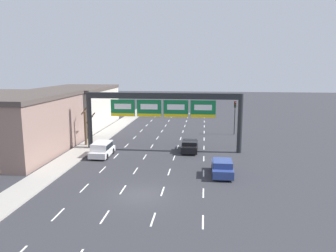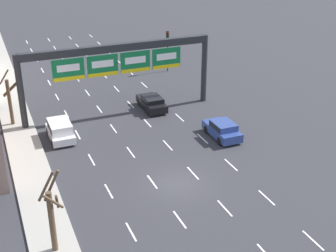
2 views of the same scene
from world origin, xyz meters
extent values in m
plane|color=#333338|center=(0.00, 0.00, 0.00)|extent=(220.00, 220.00, 0.00)
cube|color=#A8A399|center=(-9.65, 0.00, 0.07)|extent=(2.80, 110.00, 0.15)
cube|color=white|center=(-4.95, -4.00, 0.01)|extent=(0.12, 2.00, 0.01)
cube|color=white|center=(-4.95, 1.00, 0.01)|extent=(0.12, 2.00, 0.01)
cube|color=white|center=(-4.95, 6.00, 0.01)|extent=(0.12, 2.00, 0.01)
cube|color=white|center=(-4.95, 11.00, 0.01)|extent=(0.12, 2.00, 0.01)
cube|color=white|center=(-4.95, 16.00, 0.01)|extent=(0.12, 2.00, 0.01)
cube|color=white|center=(-4.95, 21.00, 0.01)|extent=(0.12, 2.00, 0.01)
cube|color=white|center=(-4.95, 26.00, 0.01)|extent=(0.12, 2.00, 0.01)
cube|color=white|center=(-4.95, 31.00, 0.01)|extent=(0.12, 2.00, 0.01)
cube|color=white|center=(-4.95, 36.00, 0.01)|extent=(0.12, 2.00, 0.01)
cube|color=white|center=(-4.95, 41.00, 0.01)|extent=(0.12, 2.00, 0.01)
cube|color=white|center=(-4.95, 46.00, 0.01)|extent=(0.12, 2.00, 0.01)
cube|color=white|center=(-1.65, -4.00, 0.01)|extent=(0.12, 2.00, 0.01)
cube|color=white|center=(-1.65, 1.00, 0.01)|extent=(0.12, 2.00, 0.01)
cube|color=white|center=(-1.65, 6.00, 0.01)|extent=(0.12, 2.00, 0.01)
cube|color=white|center=(-1.65, 11.00, 0.01)|extent=(0.12, 2.00, 0.01)
cube|color=white|center=(-1.65, 16.00, 0.01)|extent=(0.12, 2.00, 0.01)
cube|color=white|center=(-1.65, 21.00, 0.01)|extent=(0.12, 2.00, 0.01)
cube|color=white|center=(-1.65, 26.00, 0.01)|extent=(0.12, 2.00, 0.01)
cube|color=white|center=(-1.65, 31.00, 0.01)|extent=(0.12, 2.00, 0.01)
cube|color=white|center=(-1.65, 36.00, 0.01)|extent=(0.12, 2.00, 0.01)
cube|color=white|center=(-1.65, 41.00, 0.01)|extent=(0.12, 2.00, 0.01)
cube|color=white|center=(-1.65, 46.00, 0.01)|extent=(0.12, 2.00, 0.01)
cube|color=white|center=(1.65, -4.00, 0.01)|extent=(0.12, 2.00, 0.01)
cube|color=white|center=(1.65, 1.00, 0.01)|extent=(0.12, 2.00, 0.01)
cube|color=white|center=(1.65, 6.00, 0.01)|extent=(0.12, 2.00, 0.01)
cube|color=white|center=(1.65, 11.00, 0.01)|extent=(0.12, 2.00, 0.01)
cube|color=white|center=(1.65, 16.00, 0.01)|extent=(0.12, 2.00, 0.01)
cube|color=white|center=(1.65, 21.00, 0.01)|extent=(0.12, 2.00, 0.01)
cube|color=white|center=(1.65, 26.00, 0.01)|extent=(0.12, 2.00, 0.01)
cube|color=white|center=(1.65, 31.00, 0.01)|extent=(0.12, 2.00, 0.01)
cube|color=white|center=(1.65, 36.00, 0.01)|extent=(0.12, 2.00, 0.01)
cube|color=white|center=(1.65, 41.00, 0.01)|extent=(0.12, 2.00, 0.01)
cube|color=white|center=(1.65, 46.00, 0.01)|extent=(0.12, 2.00, 0.01)
cube|color=white|center=(4.95, -9.00, 0.01)|extent=(0.12, 2.00, 0.01)
cube|color=white|center=(4.95, -4.00, 0.01)|extent=(0.12, 2.00, 0.01)
cube|color=white|center=(4.95, 1.00, 0.01)|extent=(0.12, 2.00, 0.01)
cube|color=white|center=(4.95, 6.00, 0.01)|extent=(0.12, 2.00, 0.01)
cube|color=white|center=(4.95, 11.00, 0.01)|extent=(0.12, 2.00, 0.01)
cube|color=white|center=(4.95, 16.00, 0.01)|extent=(0.12, 2.00, 0.01)
cube|color=white|center=(4.95, 21.00, 0.01)|extent=(0.12, 2.00, 0.01)
cube|color=white|center=(4.95, 26.00, 0.01)|extent=(0.12, 2.00, 0.01)
cube|color=white|center=(4.95, 31.00, 0.01)|extent=(0.12, 2.00, 0.01)
cube|color=white|center=(4.95, 36.00, 0.01)|extent=(0.12, 2.00, 0.01)
cube|color=white|center=(4.95, 41.00, 0.01)|extent=(0.12, 2.00, 0.01)
cube|color=white|center=(4.95, 46.00, 0.01)|extent=(0.12, 2.00, 0.01)
cylinder|color=#232628|center=(-9.05, 14.15, 3.48)|extent=(0.58, 0.58, 6.96)
cylinder|color=#232628|center=(9.05, 14.15, 3.48)|extent=(0.58, 0.58, 6.96)
cube|color=#232628|center=(0.00, 14.15, 6.61)|extent=(18.10, 0.60, 0.70)
cube|color=#116B38|center=(-4.75, 13.81, 5.16)|extent=(2.92, 0.08, 2.00)
cube|color=white|center=(-4.75, 13.77, 5.34)|extent=(2.04, 0.02, 0.64)
cube|color=yellow|center=(-4.75, 13.77, 4.34)|extent=(2.86, 0.02, 0.36)
cube|color=#116B38|center=(-1.58, 13.81, 5.16)|extent=(2.92, 0.08, 2.00)
cube|color=white|center=(-1.58, 13.77, 5.34)|extent=(2.04, 0.02, 0.64)
cube|color=yellow|center=(-1.58, 13.77, 4.34)|extent=(2.86, 0.02, 0.36)
cube|color=#116B38|center=(1.58, 13.81, 5.16)|extent=(2.92, 0.08, 2.00)
cube|color=white|center=(1.58, 13.77, 5.34)|extent=(2.04, 0.02, 0.64)
cube|color=yellow|center=(1.58, 13.77, 4.34)|extent=(2.86, 0.02, 0.36)
cube|color=#116B38|center=(4.75, 13.81, 5.16)|extent=(2.92, 0.08, 2.00)
cube|color=white|center=(4.75, 13.77, 5.34)|extent=(2.04, 0.02, 0.64)
cube|color=yellow|center=(4.75, 13.77, 4.34)|extent=(2.86, 0.02, 0.36)
cube|color=black|center=(3.24, 14.06, 0.57)|extent=(1.86, 4.30, 0.74)
cube|color=black|center=(3.24, 13.80, 1.16)|extent=(1.71, 2.24, 0.44)
cube|color=black|center=(3.24, 13.80, 1.16)|extent=(1.74, 2.06, 0.31)
cylinder|color=black|center=(2.40, 15.35, 0.33)|extent=(0.22, 0.66, 0.66)
cylinder|color=black|center=(4.08, 15.35, 0.33)|extent=(0.22, 0.66, 0.66)
cylinder|color=black|center=(2.40, 12.76, 0.33)|extent=(0.22, 0.66, 0.66)
cylinder|color=black|center=(4.08, 12.76, 0.33)|extent=(0.22, 0.66, 0.66)
cube|color=silver|center=(-6.48, 10.73, 0.52)|extent=(1.94, 4.05, 0.64)
cube|color=silver|center=(-6.48, 10.69, 1.24)|extent=(1.78, 2.83, 0.79)
cube|color=black|center=(-6.48, 10.69, 1.24)|extent=(1.82, 2.61, 0.57)
cylinder|color=black|center=(-7.36, 11.94, 0.33)|extent=(0.22, 0.66, 0.66)
cylinder|color=black|center=(-5.60, 11.94, 0.33)|extent=(0.22, 0.66, 0.66)
cylinder|color=black|center=(-7.36, 9.51, 0.33)|extent=(0.22, 0.66, 0.66)
cylinder|color=black|center=(-5.60, 9.51, 0.33)|extent=(0.22, 0.66, 0.66)
cube|color=navy|center=(6.66, 5.70, 0.57)|extent=(1.88, 4.16, 0.75)
cube|color=navy|center=(6.66, 5.45, 1.22)|extent=(1.73, 2.17, 0.54)
cube|color=black|center=(6.66, 5.45, 1.22)|extent=(1.77, 1.99, 0.39)
cylinder|color=black|center=(5.81, 6.94, 0.33)|extent=(0.22, 0.66, 0.66)
cylinder|color=black|center=(7.51, 6.94, 0.33)|extent=(0.22, 0.66, 0.66)
cylinder|color=black|center=(5.81, 4.45, 0.33)|extent=(0.22, 0.66, 0.66)
cylinder|color=black|center=(7.51, 4.45, 0.33)|extent=(0.22, 0.66, 0.66)
cylinder|color=black|center=(9.41, 24.77, 2.03)|extent=(0.12, 0.12, 4.07)
cube|color=black|center=(9.41, 24.77, 4.52)|extent=(0.30, 0.24, 0.90)
sphere|color=red|center=(9.41, 24.64, 4.82)|extent=(0.20, 0.20, 0.20)
sphere|color=#412F0C|center=(9.41, 24.64, 4.52)|extent=(0.20, 0.20, 0.20)
sphere|color=#0E3515|center=(9.41, 24.64, 4.22)|extent=(0.20, 0.20, 0.20)
cylinder|color=brown|center=(-10.03, 15.28, 2.30)|extent=(0.33, 0.33, 4.29)
cylinder|color=brown|center=(-10.18, 15.73, 4.60)|extent=(1.04, 0.46, 1.27)
cylinder|color=brown|center=(-9.78, 15.93, 3.22)|extent=(1.43, 0.69, 1.37)
cylinder|color=brown|center=(-9.66, 16.07, 3.43)|extent=(1.72, 0.92, 1.72)
cylinder|color=brown|center=(-9.60, -4.05, 2.11)|extent=(0.35, 0.35, 3.91)
cylinder|color=brown|center=(-9.48, -4.56, 3.77)|extent=(1.18, 0.42, 1.27)
cylinder|color=brown|center=(-9.34, -3.63, 4.19)|extent=(1.04, 0.72, 2.12)
cylinder|color=brown|center=(-9.20, -4.13, 3.41)|extent=(0.34, 0.97, 1.35)
cylinder|color=brown|center=(-9.64, -3.57, 4.18)|extent=(1.09, 0.25, 1.70)
camera|label=1|loc=(4.89, -24.02, 9.99)|focal=35.00mm
camera|label=2|loc=(-11.85, -26.64, 18.10)|focal=50.00mm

